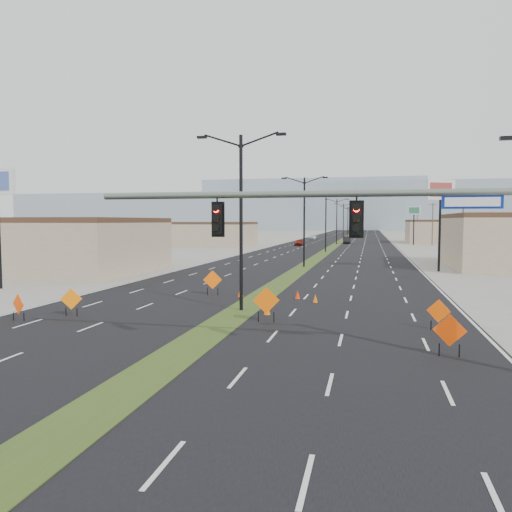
% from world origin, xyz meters
% --- Properties ---
extents(ground, '(600.00, 600.00, 0.00)m').
position_xyz_m(ground, '(0.00, 0.00, 0.00)').
color(ground, gray).
rests_on(ground, ground).
extents(road_surface, '(25.00, 400.00, 0.02)m').
position_xyz_m(road_surface, '(0.00, 100.00, 0.00)').
color(road_surface, black).
rests_on(road_surface, ground).
extents(median_strip, '(2.00, 400.00, 0.04)m').
position_xyz_m(median_strip, '(0.00, 100.00, 0.00)').
color(median_strip, '#2C4619').
rests_on(median_strip, ground).
extents(building_sw_far, '(30.00, 14.00, 4.50)m').
position_xyz_m(building_sw_far, '(-32.00, 85.00, 2.25)').
color(building_sw_far, tan).
rests_on(building_sw_far, ground).
extents(building_se_far, '(44.00, 16.00, 5.00)m').
position_xyz_m(building_se_far, '(38.00, 110.00, 2.50)').
color(building_se_far, tan).
rests_on(building_se_far, ground).
extents(mesa_west, '(180.00, 50.00, 22.00)m').
position_xyz_m(mesa_west, '(-120.00, 280.00, 11.00)').
color(mesa_west, '#8A9EAB').
rests_on(mesa_west, ground).
extents(mesa_center, '(220.00, 50.00, 28.00)m').
position_xyz_m(mesa_center, '(40.00, 300.00, 14.00)').
color(mesa_center, '#8A9EAB').
rests_on(mesa_center, ground).
extents(mesa_backdrop, '(140.00, 50.00, 32.00)m').
position_xyz_m(mesa_backdrop, '(-30.00, 320.00, 16.00)').
color(mesa_backdrop, '#8A9EAB').
rests_on(mesa_backdrop, ground).
extents(signal_mast, '(16.30, 0.60, 8.00)m').
position_xyz_m(signal_mast, '(8.56, 2.00, 4.79)').
color(signal_mast, slate).
rests_on(signal_mast, ground).
extents(streetlight_0, '(5.15, 0.24, 10.02)m').
position_xyz_m(streetlight_0, '(0.00, 12.00, 5.42)').
color(streetlight_0, black).
rests_on(streetlight_0, ground).
extents(streetlight_1, '(5.15, 0.24, 10.02)m').
position_xyz_m(streetlight_1, '(0.00, 40.00, 5.42)').
color(streetlight_1, black).
rests_on(streetlight_1, ground).
extents(streetlight_2, '(5.15, 0.24, 10.02)m').
position_xyz_m(streetlight_2, '(0.00, 68.00, 5.42)').
color(streetlight_2, black).
rests_on(streetlight_2, ground).
extents(streetlight_3, '(5.15, 0.24, 10.02)m').
position_xyz_m(streetlight_3, '(0.00, 96.00, 5.42)').
color(streetlight_3, black).
rests_on(streetlight_3, ground).
extents(streetlight_4, '(5.15, 0.24, 10.02)m').
position_xyz_m(streetlight_4, '(0.00, 124.00, 5.42)').
color(streetlight_4, black).
rests_on(streetlight_4, ground).
extents(streetlight_5, '(5.15, 0.24, 10.02)m').
position_xyz_m(streetlight_5, '(0.00, 152.00, 5.42)').
color(streetlight_5, black).
rests_on(streetlight_5, ground).
extents(streetlight_6, '(5.15, 0.24, 10.02)m').
position_xyz_m(streetlight_6, '(0.00, 180.00, 5.42)').
color(streetlight_6, black).
rests_on(streetlight_6, ground).
extents(utility_pole_1, '(1.60, 0.20, 9.00)m').
position_xyz_m(utility_pole_1, '(20.00, 60.00, 4.67)').
color(utility_pole_1, '#4C3823').
rests_on(utility_pole_1, ground).
extents(utility_pole_2, '(1.60, 0.20, 9.00)m').
position_xyz_m(utility_pole_2, '(20.00, 95.00, 4.67)').
color(utility_pole_2, '#4C3823').
rests_on(utility_pole_2, ground).
extents(utility_pole_3, '(1.60, 0.20, 9.00)m').
position_xyz_m(utility_pole_3, '(20.00, 130.00, 4.67)').
color(utility_pole_3, '#4C3823').
rests_on(utility_pole_3, ground).
extents(car_left, '(1.87, 4.03, 1.34)m').
position_xyz_m(car_left, '(-7.33, 89.05, 0.67)').
color(car_left, maroon).
rests_on(car_left, ground).
extents(car_mid, '(1.98, 4.95, 1.60)m').
position_xyz_m(car_mid, '(2.00, 101.32, 0.80)').
color(car_mid, black).
rests_on(car_mid, ground).
extents(car_far, '(2.22, 5.02, 1.43)m').
position_xyz_m(car_far, '(-8.45, 124.32, 0.72)').
color(car_far, silver).
rests_on(car_far, ground).
extents(construction_sign_0, '(0.99, 0.49, 1.43)m').
position_xyz_m(construction_sign_0, '(-10.46, 6.55, 0.83)').
color(construction_sign_0, '#F24405').
rests_on(construction_sign_0, ground).
extents(construction_sign_1, '(1.10, 0.43, 1.54)m').
position_xyz_m(construction_sign_1, '(-8.53, 8.27, 0.90)').
color(construction_sign_1, orange).
rests_on(construction_sign_1, ground).
extents(construction_sign_2, '(1.26, 0.42, 1.74)m').
position_xyz_m(construction_sign_2, '(-3.46, 17.41, 1.02)').
color(construction_sign_2, '#FB5E05').
rests_on(construction_sign_2, ground).
extents(construction_sign_3, '(1.31, 0.48, 1.83)m').
position_xyz_m(construction_sign_3, '(2.08, 9.04, 1.08)').
color(construction_sign_3, '#DC5604').
rests_on(construction_sign_3, ground).
extents(construction_sign_4, '(1.05, 0.45, 1.48)m').
position_xyz_m(construction_sign_4, '(10.38, 9.05, 0.87)').
color(construction_sign_4, '#FF5405').
rests_on(construction_sign_4, ground).
extents(construction_sign_5, '(1.23, 0.23, 1.64)m').
position_xyz_m(construction_sign_5, '(10.17, 4.26, 0.97)').
color(construction_sign_5, '#EC3F04').
rests_on(construction_sign_5, ground).
extents(cone_0, '(0.40, 0.40, 0.64)m').
position_xyz_m(cone_0, '(1.70, 11.11, 0.32)').
color(cone_0, '#DE6704').
rests_on(cone_0, ground).
extents(cone_1, '(0.40, 0.40, 0.58)m').
position_xyz_m(cone_1, '(2.55, 17.05, 0.29)').
color(cone_1, red).
rests_on(cone_1, ground).
extents(cone_2, '(0.35, 0.35, 0.54)m').
position_xyz_m(cone_2, '(3.86, 15.79, 0.27)').
color(cone_2, '#E25A04').
rests_on(cone_2, ground).
extents(cone_3, '(0.52, 0.52, 0.68)m').
position_xyz_m(cone_3, '(-1.34, 17.01, 0.34)').
color(cone_3, '#E25204').
rests_on(cone_3, ground).
extents(pole_sign_east_near, '(2.92, 1.59, 9.36)m').
position_xyz_m(pole_sign_east_near, '(14.13, 38.40, 7.63)').
color(pole_sign_east_near, black).
rests_on(pole_sign_east_near, ground).
extents(pole_sign_east_far, '(2.69, 1.30, 8.41)m').
position_xyz_m(pole_sign_east_far, '(16.42, 97.33, 6.80)').
color(pole_sign_east_far, black).
rests_on(pole_sign_east_far, ground).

